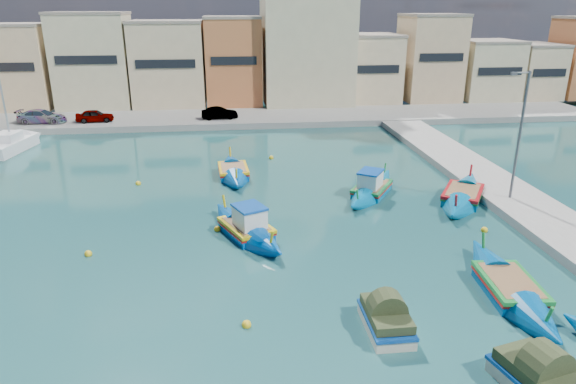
{
  "coord_description": "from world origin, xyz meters",
  "views": [
    {
      "loc": [
        0.87,
        -21.26,
        11.38
      ],
      "look_at": [
        4.0,
        6.0,
        1.4
      ],
      "focal_mm": 32.0,
      "sensor_mm": 36.0,
      "label": 1
    }
  ],
  "objects_px": {
    "tender_far": "(542,382)",
    "yacht_north": "(20,141)",
    "quay_street_lamp": "(519,135)",
    "luzzu_turquoise_cabin": "(372,190)",
    "luzzu_blue_cabin": "(247,230)",
    "luzzu_cyan_mid": "(463,197)",
    "tender_near": "(386,320)",
    "luzzu_blue_south": "(509,289)",
    "church_block": "(306,33)",
    "luzzu_green": "(233,172)"
  },
  "relations": [
    {
      "from": "quay_street_lamp",
      "to": "yacht_north",
      "type": "xyz_separation_m",
      "value": [
        -34.56,
        17.95,
        -3.92
      ]
    },
    {
      "from": "tender_far",
      "to": "luzzu_green",
      "type": "bearing_deg",
      "value": 111.71
    },
    {
      "from": "luzzu_cyan_mid",
      "to": "tender_far",
      "type": "bearing_deg",
      "value": -106.56
    },
    {
      "from": "church_block",
      "to": "luzzu_green",
      "type": "distance_m",
      "value": 29.07
    },
    {
      "from": "luzzu_blue_south",
      "to": "yacht_north",
      "type": "bearing_deg",
      "value": 136.68
    },
    {
      "from": "luzzu_blue_cabin",
      "to": "luzzu_cyan_mid",
      "type": "relative_size",
      "value": 0.93
    },
    {
      "from": "yacht_north",
      "to": "quay_street_lamp",
      "type": "bearing_deg",
      "value": -27.44
    },
    {
      "from": "quay_street_lamp",
      "to": "tender_near",
      "type": "bearing_deg",
      "value": -133.88
    },
    {
      "from": "church_block",
      "to": "luzzu_turquoise_cabin",
      "type": "relative_size",
      "value": 2.46
    },
    {
      "from": "luzzu_turquoise_cabin",
      "to": "luzzu_cyan_mid",
      "type": "xyz_separation_m",
      "value": [
        5.29,
        -1.8,
        -0.04
      ]
    },
    {
      "from": "luzzu_turquoise_cabin",
      "to": "luzzu_blue_cabin",
      "type": "relative_size",
      "value": 0.99
    },
    {
      "from": "luzzu_turquoise_cabin",
      "to": "luzzu_blue_cabin",
      "type": "distance_m",
      "value": 9.81
    },
    {
      "from": "luzzu_green",
      "to": "luzzu_blue_south",
      "type": "distance_m",
      "value": 20.63
    },
    {
      "from": "church_block",
      "to": "luzzu_cyan_mid",
      "type": "relative_size",
      "value": 2.26
    },
    {
      "from": "quay_street_lamp",
      "to": "luzzu_cyan_mid",
      "type": "bearing_deg",
      "value": 157.47
    },
    {
      "from": "tender_far",
      "to": "yacht_north",
      "type": "xyz_separation_m",
      "value": [
        -27.24,
        33.33,
        -0.06
      ]
    },
    {
      "from": "luzzu_cyan_mid",
      "to": "tender_near",
      "type": "height_order",
      "value": "luzzu_cyan_mid"
    },
    {
      "from": "church_block",
      "to": "yacht_north",
      "type": "distance_m",
      "value": 32.51
    },
    {
      "from": "quay_street_lamp",
      "to": "tender_far",
      "type": "bearing_deg",
      "value": -115.45
    },
    {
      "from": "tender_near",
      "to": "yacht_north",
      "type": "distance_m",
      "value": 37.68
    },
    {
      "from": "quay_street_lamp",
      "to": "tender_far",
      "type": "height_order",
      "value": "quay_street_lamp"
    },
    {
      "from": "quay_street_lamp",
      "to": "yacht_north",
      "type": "relative_size",
      "value": 0.75
    },
    {
      "from": "luzzu_turquoise_cabin",
      "to": "luzzu_blue_cabin",
      "type": "bearing_deg",
      "value": -146.69
    },
    {
      "from": "luzzu_blue_cabin",
      "to": "quay_street_lamp",
      "type": "bearing_deg",
      "value": 9.17
    },
    {
      "from": "luzzu_cyan_mid",
      "to": "luzzu_blue_south",
      "type": "height_order",
      "value": "luzzu_cyan_mid"
    },
    {
      "from": "luzzu_blue_cabin",
      "to": "luzzu_green",
      "type": "distance_m",
      "value": 10.19
    },
    {
      "from": "church_block",
      "to": "luzzu_green",
      "type": "bearing_deg",
      "value": -108.89
    },
    {
      "from": "church_block",
      "to": "tender_far",
      "type": "distance_m",
      "value": 50.02
    },
    {
      "from": "luzzu_blue_cabin",
      "to": "luzzu_cyan_mid",
      "type": "height_order",
      "value": "luzzu_blue_cabin"
    },
    {
      "from": "quay_street_lamp",
      "to": "luzzu_blue_cabin",
      "type": "relative_size",
      "value": 1.02
    },
    {
      "from": "luzzu_cyan_mid",
      "to": "tender_near",
      "type": "distance_m",
      "value": 15.26
    },
    {
      "from": "luzzu_green",
      "to": "yacht_north",
      "type": "relative_size",
      "value": 0.72
    },
    {
      "from": "church_block",
      "to": "quay_street_lamp",
      "type": "bearing_deg",
      "value": -77.65
    },
    {
      "from": "luzzu_blue_cabin",
      "to": "tender_near",
      "type": "relative_size",
      "value": 2.79
    },
    {
      "from": "luzzu_turquoise_cabin",
      "to": "luzzu_blue_cabin",
      "type": "xyz_separation_m",
      "value": [
        -8.2,
        -5.39,
        0.02
      ]
    },
    {
      "from": "quay_street_lamp",
      "to": "tender_far",
      "type": "xyz_separation_m",
      "value": [
        -7.32,
        -15.39,
        -3.86
      ]
    },
    {
      "from": "luzzu_turquoise_cabin",
      "to": "luzzu_green",
      "type": "distance_m",
      "value": 9.97
    },
    {
      "from": "luzzu_turquoise_cabin",
      "to": "tender_far",
      "type": "xyz_separation_m",
      "value": [
        0.41,
        -18.2,
        0.16
      ]
    },
    {
      "from": "tender_near",
      "to": "yacht_north",
      "type": "height_order",
      "value": "yacht_north"
    },
    {
      "from": "tender_far",
      "to": "luzzu_turquoise_cabin",
      "type": "bearing_deg",
      "value": 91.29
    },
    {
      "from": "quay_street_lamp",
      "to": "tender_near",
      "type": "relative_size",
      "value": 2.84
    },
    {
      "from": "luzzu_cyan_mid",
      "to": "tender_far",
      "type": "distance_m",
      "value": 17.11
    },
    {
      "from": "church_block",
      "to": "tender_near",
      "type": "xyz_separation_m",
      "value": [
        -3.66,
        -45.55,
        -7.98
      ]
    },
    {
      "from": "quay_street_lamp",
      "to": "luzzu_blue_south",
      "type": "height_order",
      "value": "quay_street_lamp"
    },
    {
      "from": "church_block",
      "to": "quay_street_lamp",
      "type": "xyz_separation_m",
      "value": [
        7.44,
        -34.0,
        -4.07
      ]
    },
    {
      "from": "luzzu_cyan_mid",
      "to": "luzzu_blue_south",
      "type": "bearing_deg",
      "value": -104.65
    },
    {
      "from": "quay_street_lamp",
      "to": "tender_far",
      "type": "distance_m",
      "value": 17.47
    },
    {
      "from": "luzzu_green",
      "to": "luzzu_blue_south",
      "type": "xyz_separation_m",
      "value": [
        11.23,
        -17.3,
        0.0
      ]
    },
    {
      "from": "luzzu_green",
      "to": "tender_far",
      "type": "xyz_separation_m",
      "value": [
        9.16,
        -22.99,
        0.22
      ]
    },
    {
      "from": "luzzu_blue_cabin",
      "to": "yacht_north",
      "type": "xyz_separation_m",
      "value": [
        -18.63,
        20.52,
        0.08
      ]
    }
  ]
}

